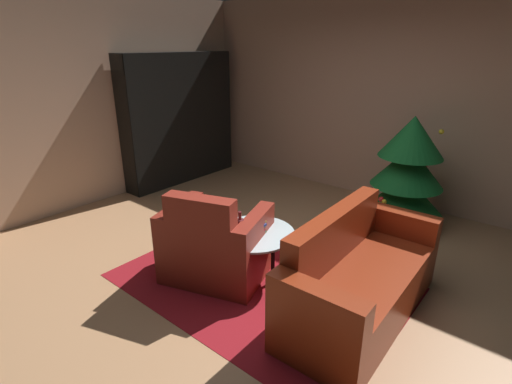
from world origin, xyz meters
The scene contains 11 objects.
ground_plane centered at (0.00, 0.00, 0.00)m, with size 7.40×7.40×0.00m, color #AE7C54.
wall_back centered at (0.00, 2.73, 1.40)m, with size 6.29×0.06×2.79m, color tan.
wall_left centered at (-3.11, 0.00, 1.40)m, with size 0.06×5.52×2.79m, color tan.
area_rug centered at (0.00, -0.10, 0.00)m, with size 2.57×1.82×0.01m, color maroon.
bookshelf_unit centered at (-2.87, 1.53, 1.01)m, with size 0.33×1.99×2.00m.
armchair_red centered at (-0.40, -0.29, 0.32)m, with size 1.10×0.99×0.92m.
couch_red centered at (0.89, 0.08, 0.30)m, with size 0.75×1.72×0.86m.
coffee_table centered at (-0.11, -0.06, 0.44)m, with size 0.76×0.76×0.48m.
book_stack_on_table centered at (-0.10, -0.08, 0.54)m, with size 0.23×0.19×0.13m.
bottle_on_table centered at (-0.10, -0.27, 0.59)m, with size 0.07×0.07×0.28m.
decorated_tree centered at (0.56, 2.00, 0.70)m, with size 0.94×0.94×1.36m.
Camera 1 is at (1.97, -2.55, 2.13)m, focal length 27.23 mm.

